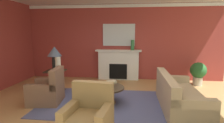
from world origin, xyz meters
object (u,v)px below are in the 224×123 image
Objects in this scene: side_table at (56,80)px; coffee_table at (105,91)px; armchair_facing_fireplace at (88,120)px; fireplace at (118,66)px; armchair_near_window at (47,92)px; table_lamp at (55,54)px; vase_on_side_table at (58,64)px; vase_mantel_right at (133,45)px; sofa at (178,98)px; potted_plant at (198,72)px; mantel_mirror at (119,35)px.

coffee_table is at bearing -23.79° from side_table.
armchair_facing_fireplace is at bearing -92.09° from coffee_table.
armchair_near_window is at bearing -121.43° from fireplace.
armchair_near_window is 1.31m from table_lamp.
table_lamp reaches higher than vase_on_side_table.
vase_mantel_right reaches higher than side_table.
vase_mantel_right is at bearing 79.88° from armchair_facing_fireplace.
vase_on_side_table reaches higher than sofa.
vase_on_side_table is 4.82m from potted_plant.
mantel_mirror reaches higher than potted_plant.
mantel_mirror is at bearing 167.61° from potted_plant.
armchair_near_window is 5.08m from potted_plant.
table_lamp is at bearing 125.01° from armchair_facing_fireplace.
vase_mantel_right is (0.55, -0.17, -0.39)m from mantel_mirror.
coffee_table is 2.23× the size of vase_on_side_table.
sofa is 2.22× the size of armchair_facing_fireplace.
table_lamp reaches higher than side_table.
vase_mantel_right is at bearing -17.18° from mantel_mirror.
vase_on_side_table reaches higher than potted_plant.
armchair_facing_fireplace is (1.49, -1.44, 0.00)m from armchair_near_window.
potted_plant is (4.73, 1.31, -0.73)m from table_lamp.
table_lamp is (-0.16, 0.91, 0.92)m from armchair_near_window.
armchair_near_window is 1.00× the size of armchair_facing_fireplace.
potted_plant is (3.02, 2.06, 0.16)m from coffee_table.
sofa is 3.55m from vase_on_side_table.
vase_on_side_table is (-3.40, 0.81, 0.63)m from sofa.
fireplace reaches higher than vase_on_side_table.
table_lamp is at bearing 156.21° from coffee_table.
side_table is 0.56m from vase_on_side_table.
coffee_table is (1.54, 0.16, 0.03)m from armchair_near_window.
armchair_near_window is at bearing -120.34° from mantel_mirror.
mantel_mirror is 0.60× the size of sofa.
coffee_table is 2.07m from table_lamp.
vase_mantel_right is at bearing 36.62° from table_lamp.
mantel_mirror is 1.82× the size of side_table.
sofa reaches higher than side_table.
fireplace is at bearing 87.15° from coffee_table.
fireplace is 2.94m from potted_plant.
table_lamp is 1.67× the size of vase_on_side_table.
armchair_near_window reaches higher than side_table.
potted_plant reaches higher than side_table.
armchair_facing_fireplace is (-1.90, -1.42, 0.01)m from sofa.
potted_plant reaches higher than coffee_table.
side_table is (-1.71, 0.75, 0.06)m from coffee_table.
potted_plant is (2.89, -0.64, -1.29)m from mantel_mirror.
table_lamp is at bearing 165.29° from sofa.
coffee_table is 1.33× the size of table_lamp.
coffee_table is at bearing 87.91° from armchair_facing_fireplace.
potted_plant is at bearing -11.24° from vase_mantel_right.
armchair_facing_fireplace reaches higher than coffee_table.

